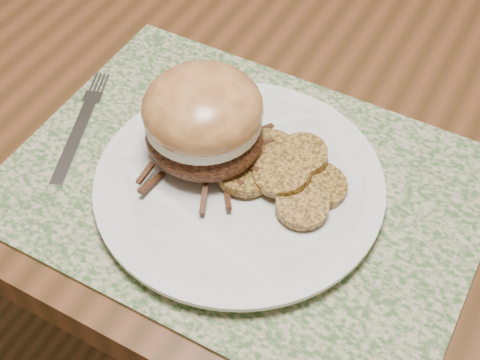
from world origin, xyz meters
name	(u,v)px	position (x,y,z in m)	size (l,w,h in m)	color
dining_table	(462,136)	(0.00, 0.00, 0.67)	(1.50, 0.90, 0.75)	brown
placemat	(245,186)	(-0.16, -0.26, 0.75)	(0.45, 0.33, 0.00)	#416332
dinner_plate	(239,185)	(-0.16, -0.26, 0.76)	(0.26, 0.26, 0.02)	white
pork_sandwich	(203,119)	(-0.21, -0.25, 0.81)	(0.15, 0.15, 0.09)	black
roasted_potatoes	(285,173)	(-0.13, -0.24, 0.78)	(0.14, 0.12, 0.03)	#A3722F
fork	(81,125)	(-0.35, -0.27, 0.76)	(0.07, 0.16, 0.00)	silver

